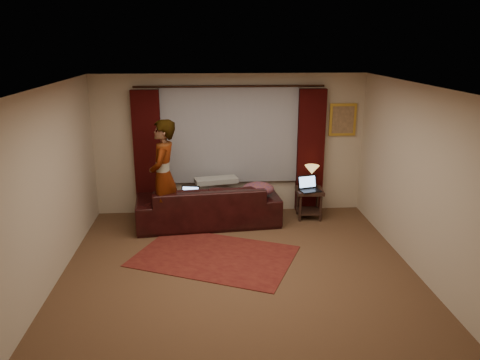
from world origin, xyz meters
name	(u,v)px	position (x,y,z in m)	size (l,w,h in m)	color
floor	(239,271)	(0.00, 0.00, -0.01)	(5.00, 5.00, 0.01)	brown
ceiling	(239,86)	(0.00, 0.00, 2.60)	(5.00, 5.00, 0.02)	silver
wall_back	(230,145)	(0.00, 2.50, 1.30)	(5.00, 0.02, 2.60)	#C6B499
wall_front	(259,272)	(0.00, -2.50, 1.30)	(5.00, 0.02, 2.60)	#C6B499
wall_left	(49,188)	(-2.50, 0.00, 1.30)	(0.02, 5.00, 2.60)	#C6B499
wall_right	(419,181)	(2.50, 0.00, 1.30)	(0.02, 5.00, 2.60)	#C6B499
sheer_curtain	(230,135)	(0.00, 2.44, 1.50)	(2.50, 0.05, 1.80)	gray
drape_left	(148,154)	(-1.50, 2.39, 1.18)	(0.50, 0.14, 2.30)	black
drape_right	(310,151)	(1.50, 2.39, 1.18)	(0.50, 0.14, 2.30)	black
curtain_rod	(230,86)	(0.00, 2.39, 2.38)	(0.04, 0.04, 3.40)	black
picture_frame	(343,120)	(2.10, 2.47, 1.75)	(0.50, 0.04, 0.60)	gold
sofa	(208,197)	(-0.42, 1.85, 0.51)	(2.50, 1.08, 1.01)	black
throw_blanket	(216,166)	(-0.27, 2.09, 1.01)	(0.76, 0.30, 0.09)	gray
clothing_pile	(258,189)	(0.46, 1.84, 0.63)	(0.57, 0.44, 0.24)	brown
laptop_sofa	(189,195)	(-0.75, 1.65, 0.62)	(0.32, 0.34, 0.23)	black
area_rug	(214,256)	(-0.34, 0.50, 0.01)	(2.32, 1.54, 0.01)	maroon
end_table	(309,203)	(1.43, 2.02, 0.28)	(0.48, 0.48, 0.56)	black
tiffany_lamp	(312,177)	(1.48, 2.10, 0.77)	(0.26, 0.26, 0.42)	olive
laptop_table	(310,184)	(1.42, 1.90, 0.69)	(0.36, 0.39, 0.26)	black
person	(164,177)	(-1.16, 1.60, 0.97)	(0.57, 0.57, 1.93)	gray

